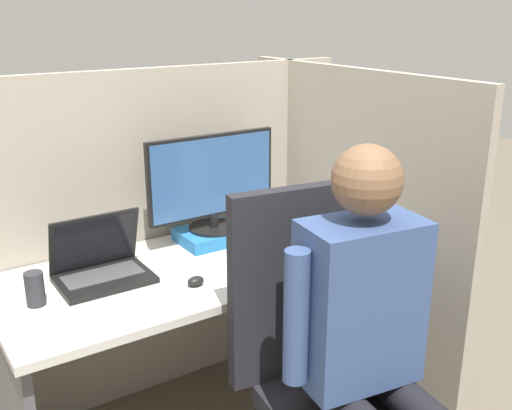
{
  "coord_description": "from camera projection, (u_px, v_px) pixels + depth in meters",
  "views": [
    {
      "loc": [
        -0.91,
        -1.5,
        1.61
      ],
      "look_at": [
        0.19,
        0.17,
        0.95
      ],
      "focal_mm": 42.0,
      "sensor_mm": 36.0,
      "label": 1
    }
  ],
  "objects": [
    {
      "name": "carrot_toy",
      "position": [
        271.0,
        267.0,
        2.14
      ],
      "size": [
        0.05,
        0.12,
        0.05
      ],
      "color": "orange",
      "rests_on": "desk"
    },
    {
      "name": "cubicle_panel_back",
      "position": [
        149.0,
        239.0,
        2.49
      ],
      "size": [
        1.88,
        0.04,
        1.39
      ],
      "color": "gray",
      "rests_on": "ground"
    },
    {
      "name": "laptop",
      "position": [
        101.0,
        267.0,
        2.09
      ],
      "size": [
        0.32,
        0.23,
        0.23
      ],
      "color": "black",
      "rests_on": "desk"
    },
    {
      "name": "monitor",
      "position": [
        212.0,
        181.0,
        2.37
      ],
      "size": [
        0.55,
        0.2,
        0.39
      ],
      "color": "black",
      "rests_on": "paper_box"
    },
    {
      "name": "mouse",
      "position": [
        196.0,
        281.0,
        2.05
      ],
      "size": [
        0.06,
        0.04,
        0.03
      ],
      "color": "black",
      "rests_on": "desk"
    },
    {
      "name": "pen_cup",
      "position": [
        35.0,
        289.0,
        1.91
      ],
      "size": [
        0.06,
        0.06,
        0.11
      ],
      "color": "#28282D",
      "rests_on": "desk"
    },
    {
      "name": "cubicle_panel_right",
      "position": [
        346.0,
        235.0,
        2.53
      ],
      "size": [
        0.04,
        1.3,
        1.39
      ],
      "color": "gray",
      "rests_on": "ground"
    },
    {
      "name": "paper_box",
      "position": [
        214.0,
        235.0,
        2.44
      ],
      "size": [
        0.28,
        0.21,
        0.05
      ],
      "color": "#236BAD",
      "rests_on": "desk"
    },
    {
      "name": "stapler",
      "position": [
        303.0,
        226.0,
        2.54
      ],
      "size": [
        0.04,
        0.16,
        0.06
      ],
      "color": "#2D2D33",
      "rests_on": "desk"
    },
    {
      "name": "coffee_mug",
      "position": [
        277.0,
        212.0,
        2.66
      ],
      "size": [
        0.09,
        0.09,
        0.09
      ],
      "color": "#232328",
      "rests_on": "desk"
    },
    {
      "name": "person",
      "position": [
        372.0,
        333.0,
        1.68
      ],
      "size": [
        0.48,
        0.43,
        1.28
      ],
      "color": "black",
      "rests_on": "ground"
    },
    {
      "name": "desk",
      "position": [
        190.0,
        309.0,
        2.26
      ],
      "size": [
        1.38,
        0.66,
        0.7
      ],
      "color": "beige",
      "rests_on": "ground"
    },
    {
      "name": "office_chair",
      "position": [
        326.0,
        367.0,
        1.86
      ],
      "size": [
        0.54,
        0.59,
        1.1
      ],
      "color": "black",
      "rests_on": "ground"
    }
  ]
}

